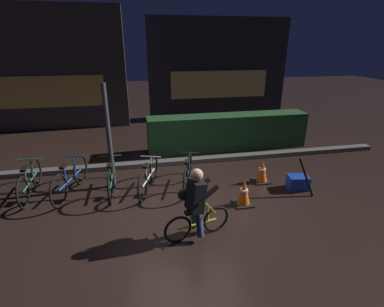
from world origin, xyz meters
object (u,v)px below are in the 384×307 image
object	(u,v)px
street_post	(109,138)
parked_bike_leftmost	(30,181)
parked_bike_center_left	(112,177)
traffic_cone_near	(244,193)
parked_bike_center_right	(149,177)
parked_bike_left_mid	(70,179)
cyclist	(196,203)
parked_bike_right_mid	(188,173)
traffic_cone_far	(262,171)
blue_crate	(298,182)
closed_umbrella	(306,177)

from	to	relation	value
street_post	parked_bike_leftmost	world-z (taller)	street_post
parked_bike_center_left	traffic_cone_near	world-z (taller)	parked_bike_center_left
parked_bike_center_right	parked_bike_left_mid	bearing A→B (deg)	103.13
parked_bike_center_left	traffic_cone_near	size ratio (longest dim) A/B	2.95
traffic_cone_near	cyclist	world-z (taller)	cyclist
parked_bike_right_mid	traffic_cone_near	xyz separation A→B (m)	(0.96, -0.96, -0.07)
parked_bike_center_left	parked_bike_right_mid	world-z (taller)	parked_bike_center_left
parked_bike_left_mid	traffic_cone_far	xyz separation A→B (m)	(4.23, -0.27, -0.09)
parked_bike_right_mid	traffic_cone_far	size ratio (longest dim) A/B	2.82
street_post	parked_bike_left_mid	distance (m)	1.19
cyclist	parked_bike_left_mid	bearing A→B (deg)	125.84
street_post	parked_bike_center_right	size ratio (longest dim) A/B	1.58
cyclist	parked_bike_leftmost	bearing A→B (deg)	132.98
parked_bike_center_right	traffic_cone_near	world-z (taller)	parked_bike_center_right
traffic_cone_near	cyclist	xyz separation A→B (m)	(-1.15, -0.80, 0.36)
parked_bike_center_right	traffic_cone_far	world-z (taller)	parked_bike_center_right
parked_bike_leftmost	street_post	bearing A→B (deg)	-88.65
cyclist	blue_crate	bearing A→B (deg)	10.78
parked_bike_leftmost	traffic_cone_far	xyz separation A→B (m)	(5.05, -0.36, -0.07)
parked_bike_leftmost	closed_umbrella	bearing A→B (deg)	-101.87
street_post	traffic_cone_near	xyz separation A→B (m)	(2.59, -1.30, -0.89)
parked_bike_center_left	parked_bike_center_right	size ratio (longest dim) A/B	1.11
parked_bike_center_left	closed_umbrella	distance (m)	4.14
traffic_cone_far	cyclist	xyz separation A→B (m)	(-1.93, -1.66, 0.37)
traffic_cone_far	closed_umbrella	size ratio (longest dim) A/B	0.64
street_post	blue_crate	distance (m)	4.24
parked_bike_left_mid	traffic_cone_near	world-z (taller)	parked_bike_left_mid
parked_bike_center_left	parked_bike_center_right	world-z (taller)	parked_bike_center_left
parked_bike_leftmost	cyclist	distance (m)	3.73
traffic_cone_far	traffic_cone_near	bearing A→B (deg)	-131.77
parked_bike_center_left	traffic_cone_near	xyz separation A→B (m)	(2.60, -1.06, -0.08)
traffic_cone_near	traffic_cone_far	distance (m)	1.16
parked_bike_leftmost	cyclist	bearing A→B (deg)	-124.14
parked_bike_center_left	cyclist	bearing A→B (deg)	-141.78
parked_bike_center_left	traffic_cone_near	distance (m)	2.81
cyclist	closed_umbrella	bearing A→B (deg)	5.96
street_post	cyclist	distance (m)	2.60
parked_bike_leftmost	cyclist	world-z (taller)	cyclist
street_post	parked_bike_left_mid	size ratio (longest dim) A/B	1.41
traffic_cone_far	blue_crate	bearing A→B (deg)	-35.72
parked_bike_left_mid	parked_bike_center_right	xyz separation A→B (m)	(1.63, -0.16, -0.03)
street_post	parked_bike_leftmost	xyz separation A→B (m)	(-1.68, -0.08, -0.82)
parked_bike_left_mid	closed_umbrella	xyz separation A→B (m)	(4.89, -0.99, 0.04)
street_post	parked_bike_center_right	distance (m)	1.18
parked_bike_left_mid	parked_bike_center_left	xyz separation A→B (m)	(0.85, -0.08, -0.01)
parked_bike_center_left	closed_umbrella	size ratio (longest dim) A/B	1.91
parked_bike_center_left	traffic_cone_far	bearing A→B (deg)	-93.04
traffic_cone_near	parked_bike_right_mid	bearing A→B (deg)	134.83
parked_bike_center_right	blue_crate	xyz separation A→B (m)	(3.25, -0.58, -0.17)
traffic_cone_far	street_post	bearing A→B (deg)	172.69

